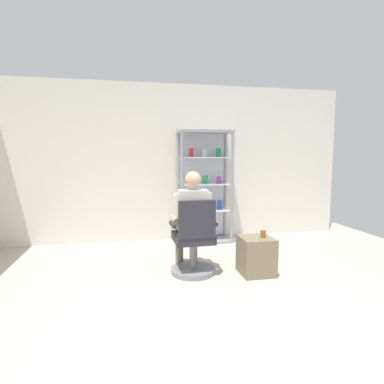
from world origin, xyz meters
The scene contains 7 objects.
ground_plane centered at (0.00, 0.00, 0.00)m, with size 7.20×7.20×0.00m, color #B2A899.
back_wall centered at (0.00, 3.00, 1.35)m, with size 6.00×0.10×2.70m, color silver.
display_cabinet_main centered at (0.40, 2.76, 0.96)m, with size 0.90×0.45×1.90m.
office_chair centered at (-0.09, 1.21, 0.39)m, with size 0.57×0.56×0.96m.
seated_shopkeeper centered at (-0.10, 1.38, 0.71)m, with size 0.49×0.57×1.29m.
storage_crate centered at (0.68, 1.09, 0.23)m, with size 0.40×0.40×0.47m, color #72664C.
tea_glass centered at (0.75, 1.06, 0.52)m, with size 0.07×0.07×0.09m, color brown.
Camera 1 is at (-0.87, -2.51, 1.48)m, focal length 29.53 mm.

